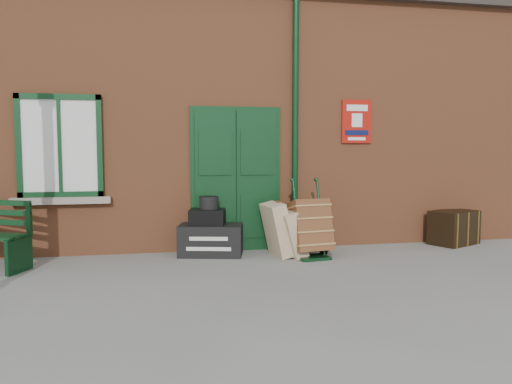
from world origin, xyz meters
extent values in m
plane|color=gray|center=(0.00, 0.00, 0.00)|extent=(80.00, 80.00, 0.00)
cube|color=#A25834|center=(0.00, 3.50, 2.00)|extent=(10.00, 4.00, 4.00)
cube|color=#38302B|center=(0.00, 3.50, 4.15)|extent=(10.30, 4.30, 0.30)
cube|color=#0D3317|center=(-0.30, 1.46, 1.10)|extent=(1.42, 0.12, 2.32)
cube|color=white|center=(-2.90, 1.45, 1.65)|extent=(1.20, 0.08, 1.50)
cylinder|color=black|center=(0.65, 1.42, 2.00)|extent=(0.10, 0.10, 4.00)
cube|color=#AD150C|center=(1.70, 1.47, 2.05)|extent=(0.50, 0.03, 0.70)
cube|color=black|center=(-3.29, 0.60, 0.23)|extent=(0.24, 0.45, 0.46)
cube|color=black|center=(-0.73, 1.15, 0.23)|extent=(1.03, 0.72, 0.47)
cube|color=black|center=(-0.78, 1.15, 0.59)|extent=(0.59, 0.48, 0.23)
cylinder|color=black|center=(-0.75, 1.18, 0.80)|extent=(0.34, 0.34, 0.19)
cube|color=tan|center=(0.23, 0.89, 0.41)|extent=(0.46, 0.61, 0.82)
cube|color=tan|center=(0.41, 0.79, 0.35)|extent=(0.45, 0.55, 0.70)
cube|color=black|center=(0.71, 0.61, 0.02)|extent=(0.49, 0.38, 0.04)
cylinder|color=black|center=(0.49, 0.74, 0.58)|extent=(0.08, 0.32, 1.13)
cylinder|color=black|center=(0.88, 0.80, 0.58)|extent=(0.08, 0.32, 1.13)
cylinder|color=black|center=(0.43, 0.75, 0.11)|extent=(0.08, 0.22, 0.21)
cylinder|color=black|center=(0.94, 0.82, 0.11)|extent=(0.08, 0.22, 0.21)
cube|color=brown|center=(0.69, 0.75, 0.46)|extent=(0.64, 0.67, 0.84)
cube|color=black|center=(3.39, 1.25, 0.28)|extent=(0.93, 0.79, 0.57)
camera|label=1|loc=(-1.51, -6.26, 1.61)|focal=35.00mm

